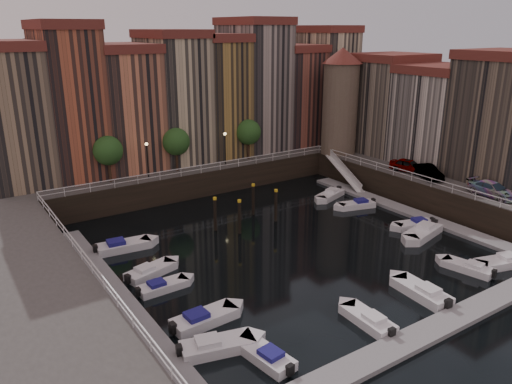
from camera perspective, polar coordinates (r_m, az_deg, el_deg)
ground at (r=46.90m, az=3.00°, el=-5.90°), size 200.00×200.00×0.00m
quay_far at (r=67.83m, az=-10.16°, el=2.88°), size 80.00×20.00×3.00m
quay_right at (r=65.07m, az=24.39°, el=0.83°), size 20.00×36.00×3.00m
dock_left at (r=39.45m, az=-15.75°, el=-11.30°), size 2.00×28.00×0.35m
dock_right at (r=56.75m, az=16.90°, el=-2.12°), size 2.00×28.00×0.35m
dock_near at (r=36.31m, az=19.70°, el=-14.51°), size 30.00×2.00×0.35m
mountains at (r=147.24m, az=-23.36°, el=12.45°), size 145.00×100.00×18.00m
far_terrace at (r=65.13m, az=-7.01°, el=10.89°), size 48.70×10.30×17.50m
right_terrace at (r=65.28m, az=20.32°, el=8.68°), size 9.30×24.30×14.00m
corner_tower at (r=67.40m, az=9.62°, el=10.36°), size 5.20×5.20×13.80m
promenade_trees at (r=59.17m, az=-8.54°, el=5.78°), size 21.20×3.20×5.20m
street_lamps at (r=58.58m, az=-7.79°, el=5.00°), size 10.36×0.36×4.18m
railings at (r=49.27m, az=-0.30°, el=0.07°), size 36.08×34.04×0.52m
gangway at (r=63.92m, az=10.05°, el=2.32°), size 2.78×8.32×3.73m
mooring_pilings at (r=50.61m, az=-1.10°, el=-2.00°), size 6.80×3.92×3.78m
boat_left_0 at (r=32.51m, az=-4.63°, el=-17.15°), size 5.01×2.85×1.12m
boat_left_1 at (r=35.12m, az=-6.05°, el=-14.21°), size 4.99×2.05×1.14m
boat_left_2 at (r=39.57m, az=-10.70°, el=-10.55°), size 4.13×1.59×0.94m
boat_left_3 at (r=41.92m, az=-12.04°, el=-8.86°), size 4.65×2.71×1.04m
boat_left_4 at (r=46.97m, az=-15.05°, el=-5.98°), size 5.13×2.30×1.16m
boat_right_0 at (r=47.33m, az=26.34°, el=-7.19°), size 4.84×2.86×1.09m
boat_right_1 at (r=50.91m, az=18.55°, el=-4.37°), size 5.42×3.02×1.21m
boat_right_2 at (r=52.80m, az=17.72°, el=-3.55°), size 4.43×2.62×0.99m
boat_right_3 at (r=56.97m, az=11.50°, el=-1.42°), size 4.48×2.60×1.00m
boat_right_4 at (r=59.68m, az=8.48°, el=-0.32°), size 4.69×3.01×1.06m
boat_near_0 at (r=31.71m, az=1.11°, el=-18.19°), size 2.17×4.51×1.01m
boat_near_1 at (r=35.73m, az=12.76°, el=-14.06°), size 1.78×4.49×1.02m
boat_near_2 at (r=39.99m, az=18.48°, el=-10.79°), size 2.18×5.12×1.16m
boat_near_3 at (r=45.22m, az=23.14°, el=-7.95°), size 2.41×4.37×0.98m
car_a at (r=61.00m, az=17.03°, el=2.82°), size 2.71×4.74×1.52m
car_b at (r=59.07m, az=19.00°, el=2.12°), size 3.05×4.82×1.50m
car_c at (r=55.15m, az=25.41°, el=0.18°), size 2.15×5.06×1.45m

